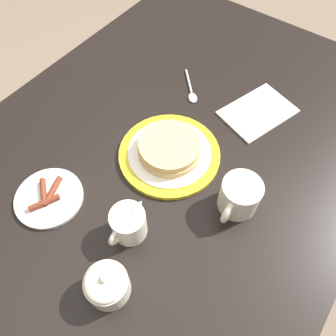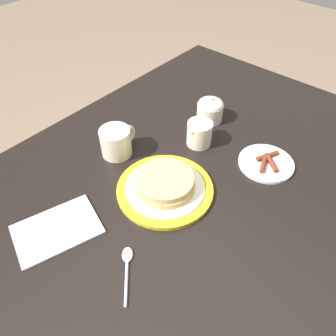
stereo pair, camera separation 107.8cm
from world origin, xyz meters
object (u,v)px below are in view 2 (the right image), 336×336
at_px(side_plate_bacon, 266,163).
at_px(creamer_pitcher, 199,133).
at_px(sugar_bowl, 210,109).
at_px(pancake_plate, 165,186).
at_px(coffee_mug, 117,141).
at_px(napkin, 57,229).
at_px(spoon, 127,265).

distance_m(side_plate_bacon, creamer_pitcher, 0.22).
bearing_deg(side_plate_bacon, sugar_bowl, 74.60).
height_order(pancake_plate, sugar_bowl, sugar_bowl).
distance_m(side_plate_bacon, sugar_bowl, 0.27).
distance_m(pancake_plate, coffee_mug, 0.21).
relative_size(pancake_plate, napkin, 1.13).
bearing_deg(side_plate_bacon, creamer_pitcher, 104.32).
distance_m(creamer_pitcher, sugar_bowl, 0.13).
bearing_deg(spoon, side_plate_bacon, -8.54).
relative_size(coffee_mug, creamer_pitcher, 1.08).
bearing_deg(pancake_plate, coffee_mug, 83.76).
xyz_separation_m(side_plate_bacon, creamer_pitcher, (-0.05, 0.21, 0.03)).
height_order(creamer_pitcher, spoon, creamer_pitcher).
relative_size(side_plate_bacon, coffee_mug, 1.31).
xyz_separation_m(napkin, spoon, (0.05, -0.20, 0.00)).
relative_size(pancake_plate, sugar_bowl, 2.95).
xyz_separation_m(side_plate_bacon, napkin, (-0.54, 0.27, -0.00)).
bearing_deg(creamer_pitcher, pancake_plate, -166.89).
bearing_deg(side_plate_bacon, coffee_mug, 124.03).
xyz_separation_m(pancake_plate, spoon, (-0.22, -0.08, -0.02)).
relative_size(creamer_pitcher, napkin, 0.49).
bearing_deg(sugar_bowl, napkin, 178.52).
height_order(coffee_mug, spoon, coffee_mug).
xyz_separation_m(coffee_mug, creamer_pitcher, (0.20, -0.16, -0.00)).
height_order(creamer_pitcher, napkin, creamer_pitcher).
height_order(pancake_plate, spoon, pancake_plate).
bearing_deg(napkin, side_plate_bacon, -26.72).
bearing_deg(spoon, coffee_mug, 50.03).
bearing_deg(sugar_bowl, spoon, -162.14).
xyz_separation_m(creamer_pitcher, sugar_bowl, (0.12, 0.05, -0.00)).
xyz_separation_m(pancake_plate, creamer_pitcher, (0.22, 0.05, 0.02)).
distance_m(pancake_plate, creamer_pitcher, 0.23).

